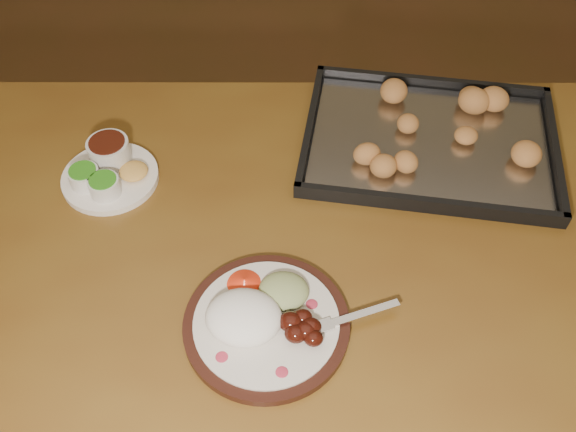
# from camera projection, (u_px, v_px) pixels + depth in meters

# --- Properties ---
(ground) EXTENTS (4.00, 4.00, 0.00)m
(ground) POSITION_uv_depth(u_px,v_px,m) (292.00, 340.00, 1.79)
(ground) COLOR brown
(ground) RESTS_ON ground
(dining_table) EXTENTS (1.60, 1.08, 0.75)m
(dining_table) POSITION_uv_depth(u_px,v_px,m) (286.00, 289.00, 1.12)
(dining_table) COLOR brown
(dining_table) RESTS_ON ground
(dinner_plate) EXTENTS (0.32, 0.25, 0.06)m
(dinner_plate) POSITION_uv_depth(u_px,v_px,m) (264.00, 319.00, 0.95)
(dinner_plate) COLOR black
(dinner_plate) RESTS_ON dining_table
(condiment_saucer) EXTENTS (0.17, 0.17, 0.06)m
(condiment_saucer) POSITION_uv_depth(u_px,v_px,m) (108.00, 170.00, 1.14)
(condiment_saucer) COLOR white
(condiment_saucer) RESTS_ON dining_table
(baking_tray) EXTENTS (0.48, 0.36, 0.05)m
(baking_tray) POSITION_uv_depth(u_px,v_px,m) (430.00, 140.00, 1.20)
(baking_tray) COLOR black
(baking_tray) RESTS_ON dining_table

